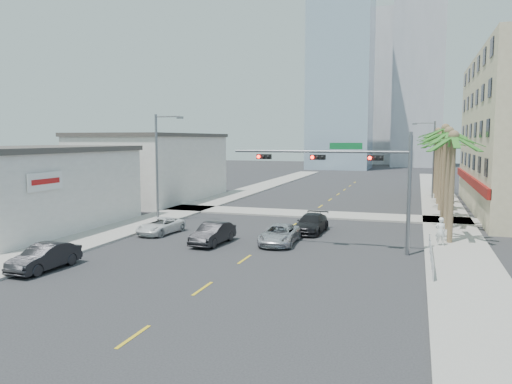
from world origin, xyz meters
TOP-DOWN VIEW (x-y plane):
  - ground at (0.00, 0.00)m, footprint 260.00×260.00m
  - sidewalk_right at (12.00, 20.00)m, footprint 4.00×120.00m
  - sidewalk_left at (-12.00, 20.00)m, footprint 4.00×120.00m
  - sidewalk_cross at (0.00, 22.00)m, footprint 80.00×4.00m
  - building_left_near at (-19.00, 8.00)m, footprint 10.00×16.00m
  - building_left_far at (-19.50, 28.00)m, footprint 11.00×18.00m
  - tower_far_left at (-8.00, 95.00)m, footprint 14.00×14.00m
  - tower_far_right at (9.00, 110.00)m, footprint 12.00×12.00m
  - tower_far_center at (-3.00, 125.00)m, footprint 16.00×16.00m
  - traffic_signal_mast at (5.78, 7.95)m, footprint 11.12×0.54m
  - palm_tree_0 at (11.60, 12.00)m, footprint 4.80×4.80m
  - palm_tree_1 at (11.60, 17.20)m, footprint 4.80×4.80m
  - palm_tree_2 at (11.60, 22.40)m, footprint 4.80×4.80m
  - palm_tree_3 at (11.60, 27.60)m, footprint 4.80×4.80m
  - palm_tree_4 at (11.60, 32.80)m, footprint 4.80×4.80m
  - palm_tree_5 at (11.60, 38.00)m, footprint 4.80×4.80m
  - palm_tree_6 at (11.60, 43.20)m, footprint 4.80×4.80m
  - palm_tree_7 at (11.60, 48.40)m, footprint 4.80×4.80m
  - streetlight_left at (-11.00, 14.00)m, footprint 2.55×0.25m
  - streetlight_right at (11.00, 38.00)m, footprint 2.55×0.25m
  - guardrail at (10.30, 6.00)m, footprint 0.08×8.08m
  - car_parked_mid at (-9.40, -1.51)m, footprint 1.68×4.31m
  - car_parked_far at (-8.50, 9.51)m, footprint 2.44×4.46m
  - car_lane_left at (-3.42, 7.37)m, footprint 1.81×4.42m
  - car_lane_center at (0.82, 8.70)m, footprint 2.34×4.75m
  - car_lane_right at (2.00, 13.41)m, footprint 2.11×4.84m
  - pedestrian at (10.96, 10.86)m, footprint 0.75×0.57m

SIDE VIEW (x-z plane):
  - ground at x=0.00m, z-range 0.00..0.00m
  - sidewalk_right at x=12.00m, z-range 0.00..0.15m
  - sidewalk_left at x=-12.00m, z-range 0.00..0.15m
  - sidewalk_cross at x=0.00m, z-range 0.00..0.15m
  - car_parked_far at x=-8.50m, z-range 0.00..1.19m
  - car_lane_center at x=0.82m, z-range 0.00..1.30m
  - guardrail at x=10.30m, z-range 0.17..1.17m
  - car_lane_right at x=2.00m, z-range 0.00..1.39m
  - car_parked_mid at x=-9.40m, z-range 0.00..1.40m
  - car_lane_left at x=-3.42m, z-range 0.00..1.42m
  - pedestrian at x=10.96m, z-range 0.15..1.98m
  - building_left_near at x=-19.00m, z-range 0.00..6.00m
  - building_left_far at x=-19.50m, z-range 0.00..7.20m
  - streetlight_left at x=-11.00m, z-range 0.56..9.56m
  - streetlight_right at x=11.00m, z-range 0.56..9.56m
  - traffic_signal_mast at x=5.78m, z-range 1.46..8.66m
  - palm_tree_0 at x=11.60m, z-range 3.18..10.98m
  - palm_tree_3 at x=11.60m, z-range 3.18..10.98m
  - palm_tree_6 at x=11.60m, z-range 3.18..10.98m
  - palm_tree_1 at x=11.60m, z-range 3.35..11.51m
  - palm_tree_4 at x=11.60m, z-range 3.35..11.51m
  - palm_tree_7 at x=11.60m, z-range 3.35..11.51m
  - palm_tree_2 at x=11.60m, z-range 3.52..12.04m
  - palm_tree_5 at x=11.60m, z-range 3.52..12.04m
  - tower_far_center at x=-3.00m, z-range 0.00..42.00m
  - tower_far_left at x=-8.00m, z-range 0.00..48.00m
  - tower_far_right at x=9.00m, z-range 0.00..60.00m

